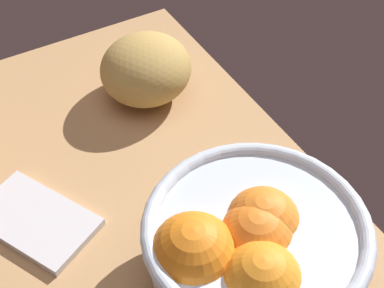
% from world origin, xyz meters
% --- Properties ---
extents(ground_plane, '(0.65, 0.58, 0.03)m').
position_xyz_m(ground_plane, '(0.00, 0.00, -0.01)').
color(ground_plane, tan).
extents(fruit_bowl, '(0.23, 0.23, 0.11)m').
position_xyz_m(fruit_bowl, '(-0.19, -0.12, 0.06)').
color(fruit_bowl, silver).
rests_on(fruit_bowl, ground).
extents(bread_loaf, '(0.17, 0.18, 0.09)m').
position_xyz_m(bread_loaf, '(0.14, -0.16, 0.05)').
color(bread_loaf, tan).
rests_on(bread_loaf, ground).
extents(napkin_folded, '(0.16, 0.14, 0.01)m').
position_xyz_m(napkin_folded, '(0.00, 0.05, 0.01)').
color(napkin_folded, silver).
rests_on(napkin_folded, ground).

